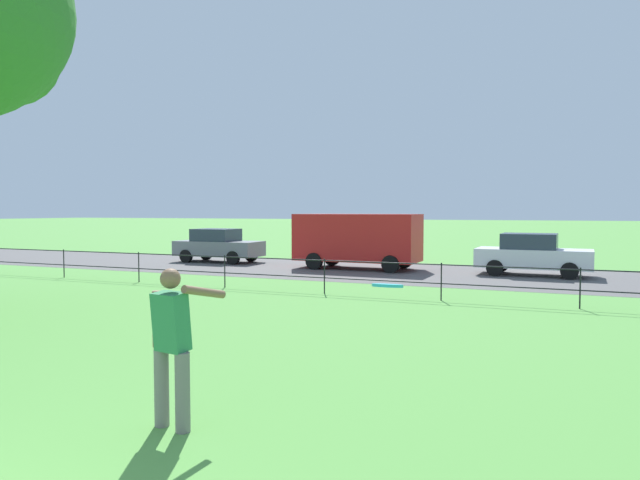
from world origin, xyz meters
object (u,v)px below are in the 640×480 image
(person_thrower, at_px, (172,342))
(car_grey_center, at_px, (218,245))
(panel_van_left, at_px, (358,238))
(car_white_right, at_px, (532,254))
(frisbee, at_px, (388,286))

(person_thrower, relative_size, car_grey_center, 0.44)
(panel_van_left, distance_m, car_white_right, 6.69)
(frisbee, bearing_deg, car_white_right, 88.38)
(car_grey_center, height_order, car_white_right, same)
(frisbee, bearing_deg, person_thrower, 172.91)
(car_grey_center, distance_m, car_white_right, 13.61)
(person_thrower, relative_size, panel_van_left, 0.35)
(car_grey_center, bearing_deg, frisbee, -53.30)
(frisbee, distance_m, car_white_right, 17.44)
(car_grey_center, xyz_separation_m, panel_van_left, (6.94, -0.41, 0.49))
(person_thrower, height_order, frisbee, frisbee)
(frisbee, bearing_deg, panel_van_left, 109.78)
(car_white_right, bearing_deg, frisbee, -91.62)
(person_thrower, height_order, car_white_right, person_thrower)
(person_thrower, xyz_separation_m, frisbee, (2.49, -0.31, 0.78))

